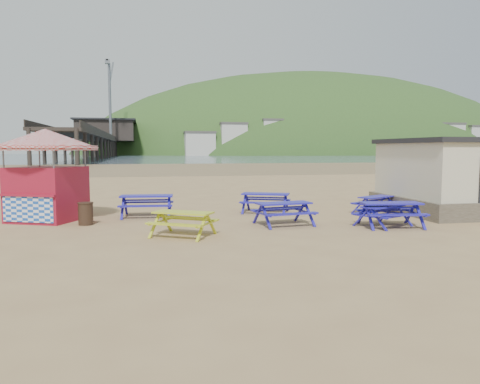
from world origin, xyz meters
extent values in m
plane|color=tan|center=(0.00, 0.00, 0.00)|extent=(400.00, 400.00, 0.00)
plane|color=olive|center=(0.00, 55.00, 0.00)|extent=(400.00, 400.00, 0.00)
plane|color=#4A5C6A|center=(0.00, 170.00, 0.01)|extent=(400.00, 400.00, 0.00)
cube|color=#2418A0|center=(-3.56, 2.29, 0.84)|extent=(2.14, 1.00, 0.06)
cube|color=#2418A0|center=(-3.49, 2.98, 0.52)|extent=(2.09, 0.48, 0.06)
cube|color=#2418A0|center=(-3.63, 1.61, 0.52)|extent=(2.09, 0.48, 0.06)
cube|color=#2418A0|center=(1.41, 2.50, 0.80)|extent=(2.12, 1.50, 0.06)
cube|color=#2418A0|center=(1.68, 3.11, 0.50)|extent=(1.93, 1.05, 0.06)
cube|color=#2418A0|center=(1.15, 1.90, 0.50)|extent=(1.93, 1.05, 0.06)
cube|color=#2418A0|center=(5.95, 1.38, 0.69)|extent=(1.82, 1.40, 0.05)
cube|color=#2418A0|center=(5.68, 1.88, 0.43)|extent=(1.62, 1.02, 0.05)
cube|color=#2418A0|center=(6.22, 0.88, 0.43)|extent=(1.62, 1.02, 0.05)
cube|color=#2418A0|center=(1.20, -0.81, 0.79)|extent=(2.03, 1.04, 0.05)
cube|color=#2418A0|center=(1.10, -0.17, 0.49)|extent=(1.96, 0.55, 0.05)
cube|color=#2418A0|center=(1.29, -1.45, 0.49)|extent=(1.96, 0.55, 0.05)
cube|color=#2418A0|center=(4.75, -1.90, 0.83)|extent=(2.14, 1.08, 0.06)
cube|color=#2418A0|center=(4.85, -1.23, 0.51)|extent=(2.06, 0.57, 0.06)
cube|color=#2418A0|center=(4.66, -2.58, 0.51)|extent=(2.06, 0.57, 0.06)
cube|color=#2418A0|center=(4.55, -1.75, 0.71)|extent=(1.88, 1.40, 0.05)
cube|color=#2418A0|center=(4.29, -1.23, 0.44)|extent=(1.68, 1.00, 0.05)
cube|color=#2418A0|center=(4.81, -2.28, 0.44)|extent=(1.68, 1.00, 0.05)
cube|color=#B9CF23|center=(-2.50, -2.22, 0.74)|extent=(1.94, 1.56, 0.05)
cube|color=#B9CF23|center=(-2.18, -1.69, 0.46)|extent=(1.70, 1.17, 0.05)
cube|color=#B9CF23|center=(-2.81, -2.74, 0.46)|extent=(1.70, 1.17, 0.05)
cube|color=maroon|center=(-7.25, 2.08, 1.02)|extent=(2.97, 2.97, 2.04)
cube|color=maroon|center=(-7.74, 1.01, 1.07)|extent=(2.08, 1.03, 0.08)
cube|color=#194CB2|center=(-7.73, 1.04, 0.56)|extent=(1.87, 0.89, 0.92)
cone|color=silver|center=(-7.25, 2.08, 3.11)|extent=(5.13, 5.13, 0.71)
cylinder|color=silver|center=(-7.25, 2.08, 2.75)|extent=(5.00, 5.00, 0.18)
cylinder|color=#372019|center=(-5.72, 0.68, 0.39)|extent=(0.52, 0.52, 0.78)
cylinder|color=#372019|center=(-5.72, 0.68, 0.79)|extent=(0.55, 0.55, 0.04)
cube|color=#665B4C|center=(10.50, 1.00, 0.35)|extent=(7.40, 5.40, 0.70)
cube|color=beige|center=(10.50, 1.00, 1.85)|extent=(7.00, 5.00, 2.30)
cube|color=black|center=(10.50, 1.00, 3.05)|extent=(7.30, 5.30, 0.20)
cube|color=black|center=(-18.00, 175.00, 6.00)|extent=(9.00, 220.00, 0.60)
cube|color=black|center=(-18.00, 186.00, 10.00)|extent=(22.00, 30.00, 8.00)
cube|color=black|center=(-18.00, 186.00, 14.30)|extent=(24.00, 32.00, 0.60)
cylinder|color=slate|center=(-15.00, 164.00, 20.00)|extent=(1.00, 1.00, 28.00)
cube|color=slate|center=(-15.00, 178.00, 33.00)|extent=(0.60, 25.63, 12.38)
ellipsoid|color=#2D4C1E|center=(90.00, 230.00, -10.00)|extent=(264.00, 144.00, 108.00)
camera|label=1|loc=(-3.70, -16.65, 2.71)|focal=35.00mm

